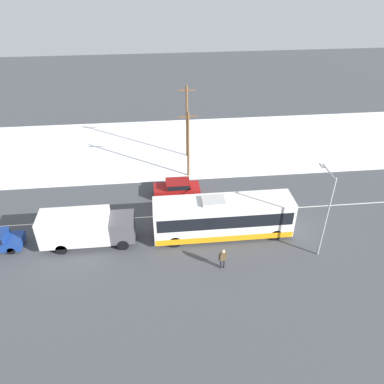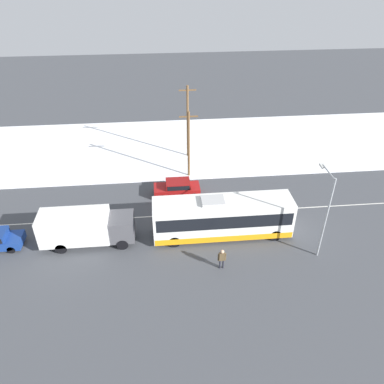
{
  "view_description": "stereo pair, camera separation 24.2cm",
  "coord_description": "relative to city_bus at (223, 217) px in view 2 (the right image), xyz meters",
  "views": [
    {
      "loc": [
        -5.16,
        -26.5,
        19.96
      ],
      "look_at": [
        -2.23,
        1.46,
        1.4
      ],
      "focal_mm": 35.0,
      "sensor_mm": 36.0,
      "label": 1
    },
    {
      "loc": [
        -4.92,
        -26.53,
        19.96
      ],
      "look_at": [
        -2.23,
        1.46,
        1.4
      ],
      "focal_mm": 35.0,
      "sensor_mm": 36.0,
      "label": 2
    }
  ],
  "objects": [
    {
      "name": "box_truck",
      "position": [
        -10.87,
        -0.02,
        -0.11
      ],
      "size": [
        7.26,
        2.3,
        2.88
      ],
      "color": "silver",
      "rests_on": "ground_plane"
    },
    {
      "name": "pedestrian_at_stop",
      "position": [
        -0.65,
        -3.85,
        -0.65
      ],
      "size": [
        0.62,
        0.28,
        1.74
      ],
      "color": "#23232D",
      "rests_on": "ground_plane"
    },
    {
      "name": "sedan_car",
      "position": [
        -3.27,
        6.21,
        -0.9
      ],
      "size": [
        4.33,
        1.8,
        1.5
      ],
      "rotation": [
        0.0,
        0.0,
        3.14
      ],
      "color": "maroon",
      "rests_on": "ground_plane"
    },
    {
      "name": "city_bus",
      "position": [
        0.0,
        0.0,
        0.0
      ],
      "size": [
        11.12,
        2.57,
        3.52
      ],
      "color": "white",
      "rests_on": "ground_plane"
    },
    {
      "name": "streetlamp",
      "position": [
        6.93,
        -2.68,
        2.68
      ],
      "size": [
        0.36,
        2.5,
        6.91
      ],
      "color": "#9EA3A8",
      "rests_on": "ground_plane"
    },
    {
      "name": "snow_lot",
      "position": [
        0.19,
        16.49,
        -1.66
      ],
      "size": [
        80.0,
        15.39,
        0.12
      ],
      "color": "white",
      "rests_on": "ground_plane"
    },
    {
      "name": "utility_pole_roadside",
      "position": [
        -1.87,
        9.56,
        1.97
      ],
      "size": [
        1.8,
        0.24,
        7.02
      ],
      "color": "brown",
      "rests_on": "ground_plane"
    },
    {
      "name": "utility_pole_snowlot",
      "position": [
        -1.6,
        13.92,
        2.52
      ],
      "size": [
        1.8,
        0.24,
        8.11
      ],
      "color": "brown",
      "rests_on": "ground_plane"
    },
    {
      "name": "lane_marking_center",
      "position": [
        0.19,
        2.96,
        -1.72
      ],
      "size": [
        60.0,
        0.12,
        0.0
      ],
      "color": "silver",
      "rests_on": "ground_plane"
    },
    {
      "name": "ground_plane",
      "position": [
        0.19,
        2.96,
        -1.72
      ],
      "size": [
        120.0,
        120.0,
        0.0
      ],
      "primitive_type": "plane",
      "color": "#424449"
    }
  ]
}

